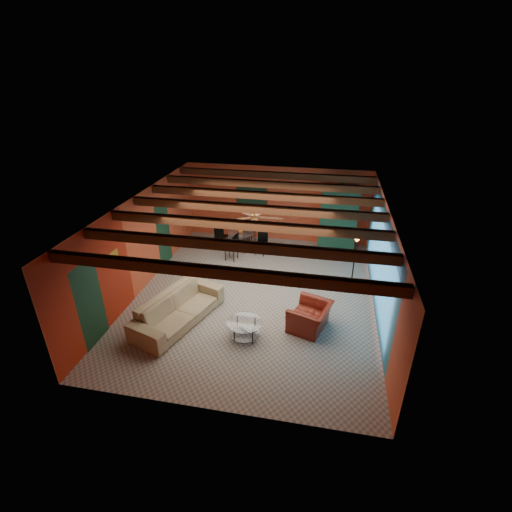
% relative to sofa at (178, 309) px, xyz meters
% --- Properties ---
extents(room, '(6.52, 8.01, 2.71)m').
position_rel_sofa_xyz_m(room, '(1.63, 1.63, 1.98)').
color(room, gray).
rests_on(room, ground).
extents(sofa, '(1.78, 2.77, 0.76)m').
position_rel_sofa_xyz_m(sofa, '(0.00, 0.00, 0.00)').
color(sofa, '#9B8764').
rests_on(sofa, ground).
extents(armchair, '(1.16, 1.24, 0.66)m').
position_rel_sofa_xyz_m(armchair, '(3.24, 0.36, -0.05)').
color(armchair, maroon).
rests_on(armchair, ground).
extents(coffee_table, '(0.91, 0.91, 0.44)m').
position_rel_sofa_xyz_m(coffee_table, '(1.76, -0.28, -0.16)').
color(coffee_table, silver).
rests_on(coffee_table, ground).
extents(dining_table, '(2.13, 2.13, 0.94)m').
position_rel_sofa_xyz_m(dining_table, '(0.59, 4.29, 0.09)').
color(dining_table, silver).
rests_on(dining_table, ground).
extents(armoire, '(1.22, 0.61, 2.11)m').
position_rel_sofa_xyz_m(armoire, '(3.83, 5.22, 0.68)').
color(armoire, maroon).
rests_on(armoire, ground).
extents(floor_lamp, '(0.38, 0.38, 1.77)m').
position_rel_sofa_xyz_m(floor_lamp, '(4.28, 2.32, 0.51)').
color(floor_lamp, black).
rests_on(floor_lamp, ground).
extents(ceiling_fan, '(1.50, 1.50, 0.44)m').
position_rel_sofa_xyz_m(ceiling_fan, '(1.63, 1.52, 1.98)').
color(ceiling_fan, '#472614').
rests_on(ceiling_fan, ceiling).
extents(painting, '(1.05, 0.03, 0.65)m').
position_rel_sofa_xyz_m(painting, '(0.73, 5.48, 1.27)').
color(painting, black).
rests_on(painting, wall_back).
extents(potted_plant, '(0.42, 0.37, 0.43)m').
position_rel_sofa_xyz_m(potted_plant, '(3.83, 5.22, 1.95)').
color(potted_plant, '#26661E').
rests_on(potted_plant, armoire).
extents(vase, '(0.21, 0.21, 0.19)m').
position_rel_sofa_xyz_m(vase, '(0.59, 4.29, 0.66)').
color(vase, orange).
rests_on(vase, dining_table).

